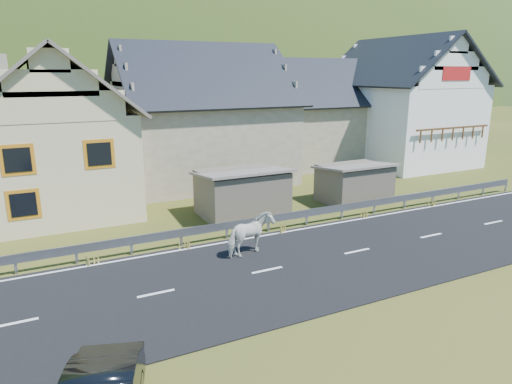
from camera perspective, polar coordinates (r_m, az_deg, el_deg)
ground at (r=18.54m, az=12.50°, el=-7.35°), size 160.00×160.00×0.00m
road at (r=18.54m, az=12.50°, el=-7.30°), size 60.00×7.00×0.04m
lane_markings at (r=18.53m, az=12.51°, el=-7.23°), size 60.00×6.60×0.01m
guardrail at (r=21.16m, az=6.37°, el=-2.70°), size 28.10×0.09×0.75m
shed_left at (r=22.46m, az=-1.79°, el=-0.15°), size 4.30×3.30×2.40m
shed_right at (r=25.41m, az=12.15°, el=1.04°), size 3.80×2.90×2.20m
house_cream at (r=25.39m, az=-24.20°, el=7.78°), size 7.80×9.80×8.30m
house_stone_a at (r=30.06m, az=-6.96°, el=10.34°), size 10.80×9.80×8.90m
house_stone_b at (r=36.37m, az=7.21°, el=10.44°), size 9.80×8.80×8.10m
house_white at (r=37.72m, az=17.62°, el=11.29°), size 8.80×10.80×9.70m
mountain at (r=195.76m, az=-21.55°, el=5.76°), size 440.00×280.00×260.00m
horse at (r=17.54m, az=-0.70°, el=-5.34°), size 1.40×2.08×1.61m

